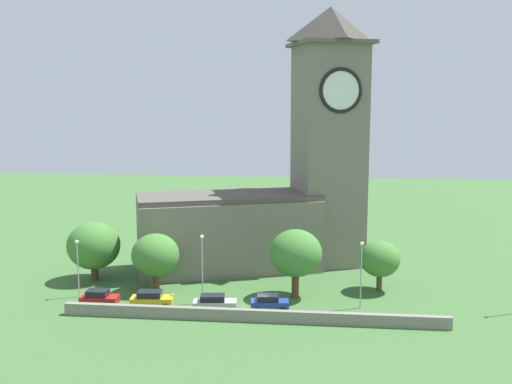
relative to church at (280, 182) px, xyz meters
name	(u,v)px	position (x,y,z in m)	size (l,w,h in m)	color
ground_plane	(268,270)	(-1.33, -2.69, -11.66)	(200.00, 200.00, 0.00)	#3D6633
church	(280,182)	(0.00, 0.00, 0.00)	(32.60, 19.62, 35.16)	slate
quay_barrier	(252,316)	(-1.33, -21.78, -11.01)	(40.30, 0.70, 1.30)	gray
car_red	(99,298)	(-18.80, -19.03, -10.69)	(4.17, 2.24, 1.92)	red
car_yellow	(151,299)	(-12.95, -18.63, -10.72)	(4.79, 2.52, 1.86)	gold
car_silver	(214,303)	(-5.80, -19.09, -10.73)	(4.88, 2.55, 1.82)	silver
car_blue	(269,303)	(0.14, -18.35, -10.75)	(4.25, 2.36, 1.79)	#233D9E
streetlamp_west_end	(78,259)	(-22.34, -16.14, -7.08)	(0.44, 0.44, 6.83)	#9EA0A5
streetlamp_west_mid	(202,259)	(-7.57, -16.65, -6.47)	(0.44, 0.44, 7.90)	#9EA0A5
streetlamp_central	(361,264)	(10.07, -16.45, -6.68)	(0.44, 0.44, 7.53)	#9EA0A5
tree_riverside_east	(296,253)	(2.76, -13.39, -6.43)	(6.11, 6.11, 8.02)	brown
tree_churchyard	(380,259)	(12.72, -10.09, -7.70)	(4.80, 4.80, 6.14)	brown
tree_by_tower	(155,255)	(-13.99, -12.98, -7.21)	(5.70, 5.70, 7.04)	brown
tree_riverside_west	(94,246)	(-23.02, -9.40, -7.17)	(6.67, 6.67, 7.51)	brown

